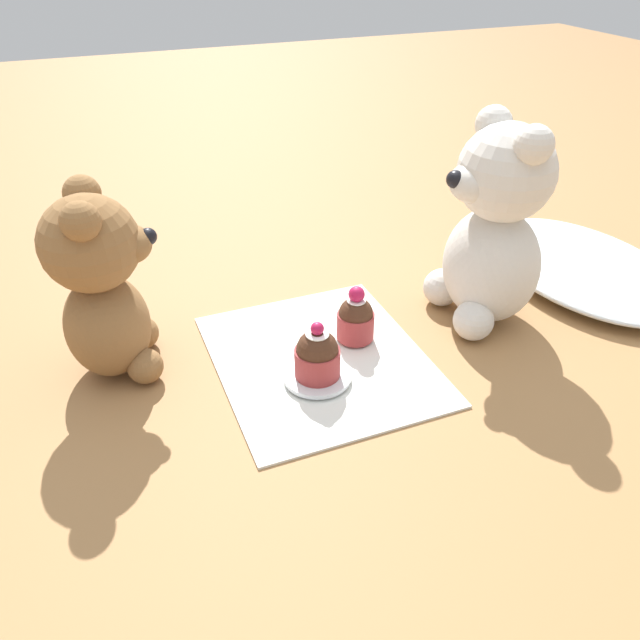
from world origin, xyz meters
TOP-DOWN VIEW (x-y plane):
  - ground_plane at (0.00, 0.00)m, footprint 4.00×4.00m
  - knitted_placemat at (0.00, 0.00)m, footprint 0.27×0.23m
  - tulle_cloth at (-0.04, 0.42)m, footprint 0.33×0.22m
  - teddy_bear_cream at (-0.01, 0.23)m, footprint 0.14×0.14m
  - teddy_bear_tan at (-0.07, -0.22)m, footprint 0.11×0.12m
  - cupcake_near_cream_bear at (-0.02, 0.05)m, footprint 0.04×0.04m
  - saucer_plate at (0.04, -0.02)m, footprint 0.08×0.08m
  - cupcake_near_tan_bear at (0.04, -0.02)m, footprint 0.05×0.05m

SIDE VIEW (x-z plane):
  - ground_plane at x=0.00m, z-range 0.00..0.00m
  - knitted_placemat at x=0.00m, z-range 0.00..0.01m
  - saucer_plate at x=0.04m, z-range 0.01..0.01m
  - tulle_cloth at x=-0.04m, z-range 0.00..0.04m
  - cupcake_near_cream_bear at x=-0.02m, z-range 0.00..0.07m
  - cupcake_near_tan_bear at x=0.04m, z-range 0.00..0.07m
  - teddy_bear_tan at x=-0.07m, z-range 0.00..0.22m
  - teddy_bear_cream at x=-0.01m, z-range -0.01..0.25m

